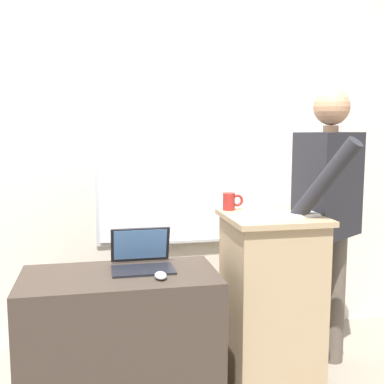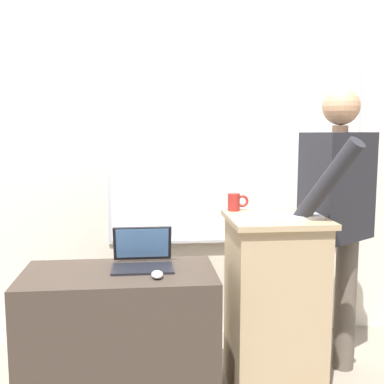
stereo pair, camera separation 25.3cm
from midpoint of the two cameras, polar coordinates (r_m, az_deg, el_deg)
back_wall at (r=3.39m, az=-4.61°, el=4.55°), size 6.40×0.17×2.62m
lectern_podium at (r=2.82m, az=6.74°, el=-12.79°), size 0.52×0.53×1.01m
side_desk at (r=2.69m, az=-11.24°, el=-17.13°), size 1.01×0.53×0.74m
person_presenter at (r=2.96m, az=13.53°, el=-2.02°), size 0.63×0.75×1.72m
laptop at (r=2.64m, az=-8.77°, el=-7.53°), size 0.33×0.28×0.21m
wireless_keyboard at (r=2.63m, az=7.51°, el=-2.75°), size 0.43×0.13×0.02m
computer_mouse_by_laptop at (r=2.44m, az=-6.75°, el=-9.85°), size 0.06×0.10×0.03m
coffee_mug at (r=2.82m, az=1.97°, el=-1.13°), size 0.12×0.07×0.10m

